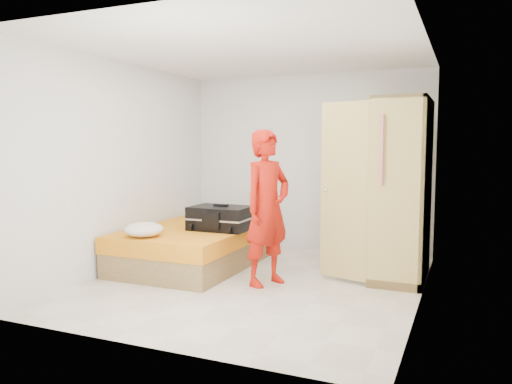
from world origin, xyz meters
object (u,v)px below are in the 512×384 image
at_px(round_cushion, 144,230).
at_px(bed, 193,247).
at_px(suitcase, 221,218).
at_px(wardrobe, 398,194).
at_px(person, 267,208).

bearing_deg(round_cushion, bed, 74.38).
bearing_deg(suitcase, wardrobe, 10.20).
bearing_deg(round_cushion, suitcase, 53.31).
bearing_deg(round_cushion, wardrobe, 23.86).
bearing_deg(bed, person, -18.28).
bearing_deg(bed, wardrobe, 10.14).
height_order(suitcase, round_cushion, suitcase).
relative_size(wardrobe, person, 1.21).
bearing_deg(wardrobe, person, -147.09).
distance_m(person, suitcase, 0.95).
relative_size(person, suitcase, 2.29).
xyz_separation_m(person, suitcase, (-0.81, 0.44, -0.22)).
distance_m(wardrobe, suitcase, 2.18).
xyz_separation_m(wardrobe, person, (-1.30, -0.84, -0.13)).
height_order(wardrobe, suitcase, wardrobe).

